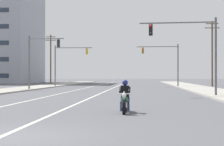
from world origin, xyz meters
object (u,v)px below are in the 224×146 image
(motorcycle_with_rider, at_px, (125,100))
(utility_pole_right_far, at_px, (212,51))
(utility_pole_left_far, at_px, (51,58))
(traffic_signal_mid_right, at_px, (166,58))
(traffic_signal_near_right, at_px, (193,44))
(traffic_signal_mid_left, at_px, (66,59))
(traffic_signal_near_left, at_px, (39,55))

(motorcycle_with_rider, height_order, utility_pole_right_far, utility_pole_right_far)
(motorcycle_with_rider, relative_size, utility_pole_left_far, 0.23)
(motorcycle_with_rider, height_order, utility_pole_left_far, utility_pole_left_far)
(motorcycle_with_rider, distance_m, utility_pole_left_far, 60.66)
(motorcycle_with_rider, distance_m, traffic_signal_mid_right, 40.64)
(traffic_signal_mid_right, bearing_deg, traffic_signal_near_right, -88.81)
(motorcycle_with_rider, distance_m, utility_pole_right_far, 46.41)
(traffic_signal_mid_left, bearing_deg, traffic_signal_near_right, -60.89)
(traffic_signal_mid_left, distance_m, utility_pole_right_far, 22.45)
(utility_pole_right_far, bearing_deg, traffic_signal_near_left, -141.68)
(traffic_signal_near_right, bearing_deg, traffic_signal_near_left, 140.72)
(motorcycle_with_rider, bearing_deg, utility_pole_left_far, 106.08)
(traffic_signal_near_right, xyz_separation_m, utility_pole_right_far, (6.87, 30.61, 1.23))
(traffic_signal_mid_right, relative_size, utility_pole_left_far, 0.65)
(motorcycle_with_rider, xyz_separation_m, utility_pole_right_far, (11.63, 44.67, 4.81))
(traffic_signal_mid_left, bearing_deg, motorcycle_with_rider, -75.74)
(traffic_signal_near_right, relative_size, traffic_signal_mid_right, 1.00)
(traffic_signal_near_left, relative_size, utility_pole_right_far, 0.62)
(traffic_signal_mid_left, xyz_separation_m, utility_pole_left_far, (-6.18, 16.54, 0.96))
(traffic_signal_mid_left, relative_size, utility_pole_right_far, 0.62)
(utility_pole_left_far, bearing_deg, utility_pole_right_far, -25.37)
(traffic_signal_mid_left, relative_size, utility_pole_left_far, 0.65)
(motorcycle_with_rider, height_order, traffic_signal_mid_left, traffic_signal_mid_left)
(traffic_signal_near_right, distance_m, traffic_signal_mid_right, 26.20)
(traffic_signal_near_left, bearing_deg, utility_pole_right_far, 38.32)
(utility_pole_left_far, bearing_deg, traffic_signal_mid_right, -40.44)
(utility_pole_right_far, bearing_deg, traffic_signal_mid_left, -172.08)
(traffic_signal_near_left, bearing_deg, traffic_signal_near_right, -39.28)
(motorcycle_with_rider, relative_size, traffic_signal_near_left, 0.35)
(motorcycle_with_rider, bearing_deg, traffic_signal_near_right, 71.30)
(motorcycle_with_rider, bearing_deg, traffic_signal_near_left, 112.08)
(traffic_signal_mid_right, distance_m, traffic_signal_mid_left, 14.85)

